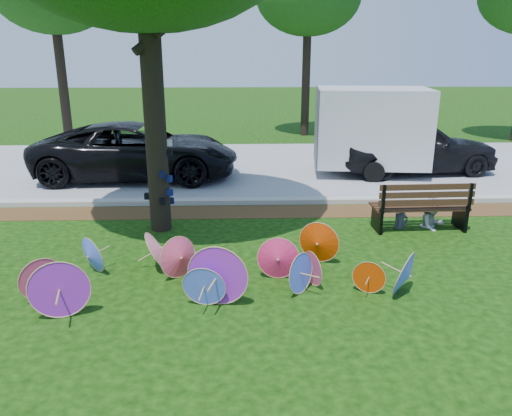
{
  "coord_description": "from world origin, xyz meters",
  "views": [
    {
      "loc": [
        0.23,
        -6.82,
        3.72
      ],
      "look_at": [
        0.5,
        2.0,
        0.9
      ],
      "focal_mm": 35.0,
      "sensor_mm": 36.0,
      "label": 1
    }
  ],
  "objects_px": {
    "black_van": "(137,151)",
    "person_right": "(435,199)",
    "parasol_pile": "(213,268)",
    "park_bench": "(419,205)",
    "dark_pickup": "(414,146)",
    "cargo_trailer": "(372,127)",
    "person_left": "(402,205)"
  },
  "relations": [
    {
      "from": "black_van",
      "to": "person_right",
      "type": "xyz_separation_m",
      "value": [
        7.24,
        -4.61,
        -0.17
      ]
    },
    {
      "from": "black_van",
      "to": "parasol_pile",
      "type": "bearing_deg",
      "value": -160.21
    },
    {
      "from": "parasol_pile",
      "to": "park_bench",
      "type": "relative_size",
      "value": 3.08
    },
    {
      "from": "dark_pickup",
      "to": "cargo_trailer",
      "type": "distance_m",
      "value": 1.52
    },
    {
      "from": "dark_pickup",
      "to": "person_left",
      "type": "bearing_deg",
      "value": 152.8
    },
    {
      "from": "park_bench",
      "to": "cargo_trailer",
      "type": "bearing_deg",
      "value": 85.76
    },
    {
      "from": "parasol_pile",
      "to": "cargo_trailer",
      "type": "distance_m",
      "value": 8.99
    },
    {
      "from": "black_van",
      "to": "park_bench",
      "type": "height_order",
      "value": "black_van"
    },
    {
      "from": "park_bench",
      "to": "person_left",
      "type": "bearing_deg",
      "value": 169.69
    },
    {
      "from": "cargo_trailer",
      "to": "person_right",
      "type": "relative_size",
      "value": 2.53
    },
    {
      "from": "black_van",
      "to": "person_right",
      "type": "distance_m",
      "value": 8.58
    },
    {
      "from": "parasol_pile",
      "to": "person_left",
      "type": "height_order",
      "value": "person_left"
    },
    {
      "from": "parasol_pile",
      "to": "person_left",
      "type": "xyz_separation_m",
      "value": [
        3.92,
        2.8,
        0.15
      ]
    },
    {
      "from": "dark_pickup",
      "to": "person_left",
      "type": "height_order",
      "value": "dark_pickup"
    },
    {
      "from": "cargo_trailer",
      "to": "person_right",
      "type": "height_order",
      "value": "cargo_trailer"
    },
    {
      "from": "cargo_trailer",
      "to": "park_bench",
      "type": "xyz_separation_m",
      "value": [
        -0.18,
        -4.99,
        -0.92
      ]
    },
    {
      "from": "parasol_pile",
      "to": "dark_pickup",
      "type": "distance_m",
      "value": 9.77
    },
    {
      "from": "cargo_trailer",
      "to": "person_left",
      "type": "xyz_separation_m",
      "value": [
        -0.53,
        -4.94,
        -0.92
      ]
    },
    {
      "from": "parasol_pile",
      "to": "black_van",
      "type": "height_order",
      "value": "black_van"
    },
    {
      "from": "parasol_pile",
      "to": "person_left",
      "type": "distance_m",
      "value": 4.82
    },
    {
      "from": "cargo_trailer",
      "to": "park_bench",
      "type": "height_order",
      "value": "cargo_trailer"
    },
    {
      "from": "black_van",
      "to": "park_bench",
      "type": "bearing_deg",
      "value": -123.77
    },
    {
      "from": "black_van",
      "to": "park_bench",
      "type": "xyz_separation_m",
      "value": [
        6.89,
        -4.66,
        -0.29
      ]
    },
    {
      "from": "person_left",
      "to": "person_right",
      "type": "distance_m",
      "value": 0.71
    },
    {
      "from": "dark_pickup",
      "to": "person_right",
      "type": "relative_size",
      "value": 3.8
    },
    {
      "from": "black_van",
      "to": "cargo_trailer",
      "type": "distance_m",
      "value": 7.1
    },
    {
      "from": "person_right",
      "to": "park_bench",
      "type": "bearing_deg",
      "value": 165.82
    },
    {
      "from": "black_van",
      "to": "person_left",
      "type": "height_order",
      "value": "black_van"
    },
    {
      "from": "dark_pickup",
      "to": "person_left",
      "type": "xyz_separation_m",
      "value": [
        -1.92,
        -5.02,
        -0.31
      ]
    },
    {
      "from": "cargo_trailer",
      "to": "person_left",
      "type": "distance_m",
      "value": 5.05
    },
    {
      "from": "parasol_pile",
      "to": "person_left",
      "type": "relative_size",
      "value": 5.98
    },
    {
      "from": "dark_pickup",
      "to": "cargo_trailer",
      "type": "bearing_deg",
      "value": 87.21
    }
  ]
}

